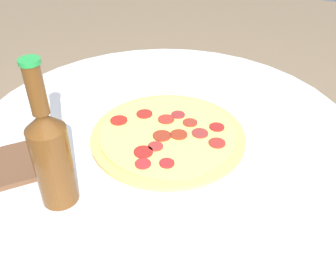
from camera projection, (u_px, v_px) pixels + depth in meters
The scene contains 3 objects.
table at pixel (165, 189), 1.05m from camera, with size 0.95×0.95×0.76m.
pizza at pixel (168, 135), 0.89m from camera, with size 0.37×0.37×0.02m.
beer_bottle at pixel (51, 154), 0.67m from camera, with size 0.07×0.07×0.29m.
Camera 1 is at (0.70, 0.28, 1.30)m, focal length 40.00 mm.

